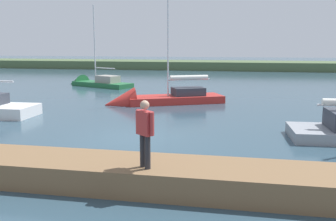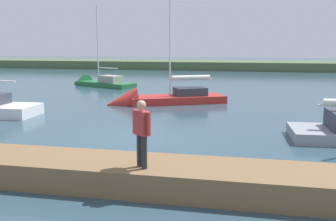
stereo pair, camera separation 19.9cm
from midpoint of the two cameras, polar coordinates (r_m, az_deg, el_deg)
name	(u,v)px [view 2 (the right image)]	position (r m, az deg, el deg)	size (l,w,h in m)	color
ground_plane	(135,138)	(15.35, -4.62, -4.04)	(200.00, 200.00, 0.00)	#2D4756
far_shoreline	(219,69)	(58.10, 7.72, 6.11)	(180.00, 8.00, 2.40)	#4C603D
dock_pier	(79,170)	(10.63, -12.63, -8.69)	(27.91, 1.90, 0.68)	brown
sailboat_near_dock	(96,85)	(35.09, -10.54, 3.80)	(7.23, 4.64, 7.97)	#236638
sailboat_behind_pier	(157,102)	(24.00, -1.42, 1.30)	(7.61, 5.06, 9.34)	#B22823
person_on_dock	(142,129)	(9.27, -3.33, -2.82)	(0.52, 0.46, 1.68)	#28282D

